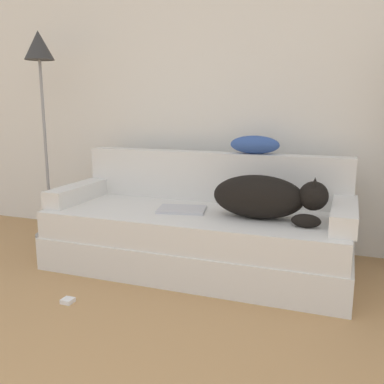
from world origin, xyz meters
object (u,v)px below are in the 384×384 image
power_adapter (68,301)px  laptop (182,209)px  throw_pillow (255,145)px  couch (197,240)px  dog (266,197)px  floor_lamp (41,76)px

power_adapter → laptop: bearing=60.6°
laptop → power_adapter: (-0.42, -0.74, -0.41)m
throw_pillow → couch: bearing=-130.4°
couch → dog: (0.48, -0.04, 0.35)m
couch → dog: bearing=-5.4°
floor_lamp → laptop: bearing=-11.8°
couch → laptop: 0.24m
dog → floor_lamp: bearing=171.3°
couch → throw_pillow: 0.80m
couch → power_adapter: size_ratio=31.52×
laptop → throw_pillow: (0.41, 0.40, 0.42)m
throw_pillow → floor_lamp: floor_lamp is taller
couch → floor_lamp: (-1.43, 0.25, 1.15)m
floor_lamp → couch: bearing=-9.8°
power_adapter → dog: bearing=36.3°
dog → throw_pillow: bearing=112.0°
laptop → dog: bearing=-13.6°
laptop → throw_pillow: 0.71m
couch → throw_pillow: bearing=49.6°
dog → throw_pillow: 0.53m
dog → couch: bearing=174.6°
dog → throw_pillow: size_ratio=2.01×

